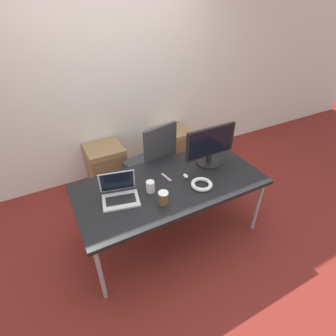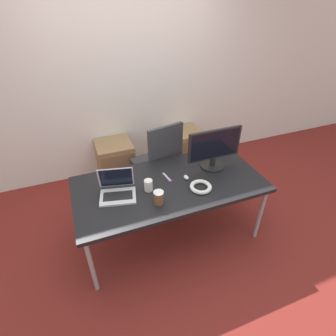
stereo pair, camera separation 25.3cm
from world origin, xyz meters
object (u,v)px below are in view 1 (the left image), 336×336
coffee_cup_white (150,187)px  coffee_cup_brown (163,198)px  cabinet_right (173,147)px  cable_coil (202,184)px  cabinet_left (106,165)px  monitor (210,146)px  mouse (186,176)px  laptop_center (120,194)px  office_chair (152,170)px

coffee_cup_white → coffee_cup_brown: size_ratio=0.90×
cabinet_right → cable_coil: size_ratio=2.73×
cabinet_left → monitor: 1.55m
cabinet_left → cable_coil: (0.58, -1.41, 0.44)m
cabinet_left → mouse: bearing=-67.1°
mouse → monitor: bearing=15.8°
monitor → coffee_cup_brown: (-0.73, -0.34, -0.16)m
laptop_center → monitor: 1.07m
coffee_cup_brown → laptop_center: bearing=141.8°
office_chair → monitor: size_ratio=1.83×
cabinet_right → coffee_cup_brown: bearing=-121.9°
cabinet_left → coffee_cup_white: bearing=-85.2°
coffee_cup_brown → office_chair: bearing=71.8°
cabinet_left → mouse: (0.51, -1.22, 0.43)m
cabinet_right → monitor: monitor is taller
coffee_cup_brown → cabinet_left: bearing=95.3°
mouse → cable_coil: size_ratio=0.33×
cabinet_left → cabinet_right: 1.04m
laptop_center → cabinet_right: bearing=44.7°
cabinet_left → coffee_cup_white: coffee_cup_white is taller
cable_coil → coffee_cup_brown: bearing=-173.7°
laptop_center → monitor: bearing=5.1°
office_chair → cabinet_left: size_ratio=1.86×
cabinet_left → monitor: monitor is taller
cabinet_right → mouse: 1.40m
laptop_center → mouse: (0.70, -0.01, -0.04)m
coffee_cup_white → cable_coil: 0.50m
cabinet_left → cabinet_right: bearing=0.0°
monitor → mouse: size_ratio=8.31×
laptop_center → coffee_cup_white: 0.29m
cabinet_right → coffee_cup_white: bearing=-126.8°
cabinet_right → coffee_cup_white: coffee_cup_white is taller
coffee_cup_brown → cable_coil: bearing=6.3°
monitor → cable_coil: monitor is taller
coffee_cup_brown → monitor: bearing=25.2°
cabinet_right → monitor: size_ratio=0.99×
cabinet_left → laptop_center: (-0.18, -1.21, 0.47)m
cabinet_left → office_chair: bearing=-50.9°
laptop_center → monitor: (1.05, 0.09, 0.17)m
monitor → coffee_cup_white: bearing=-169.8°
coffee_cup_white → monitor: bearing=10.2°
office_chair → cabinet_left: office_chair is taller
office_chair → mouse: size_ratio=15.25×
coffee_cup_white → cabinet_left: bearing=94.8°
monitor → coffee_cup_white: monitor is taller
office_chair → cabinet_right: office_chair is taller
cabinet_right → coffee_cup_white: (-0.94, -1.26, 0.47)m
coffee_cup_white → office_chair: bearing=65.0°
monitor → coffee_cup_white: 0.79m
cabinet_right → office_chair: bearing=-138.3°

